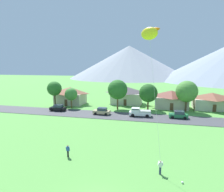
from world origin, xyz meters
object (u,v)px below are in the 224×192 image
tree_near_left (187,91)px  watcher_person (68,151)px  house_right_center (171,99)px  tree_near_right (54,89)px  kite_flyer_with_kite (150,38)px  parked_car_tan_mid_east (102,111)px  soccer_ball (182,182)px  house_leftmost (127,95)px  tree_left_of_center (118,90)px  parked_car_black_mid_west (58,108)px  tree_right_of_center (148,93)px  house_left_center (212,101)px  parked_car_green_west_end (178,115)px  tree_far_right (71,94)px  house_rightmost (70,95)px

tree_near_left → watcher_person: tree_near_left is taller
house_right_center → tree_near_right: (-33.30, -7.04, 2.89)m
house_right_center → kite_flyer_with_kite: 36.15m
parked_car_tan_mid_east → soccer_ball: bearing=-57.3°
kite_flyer_with_kite → tree_near_left: bearing=73.6°
house_leftmost → soccer_ball: 42.21m
house_right_center → tree_left_of_center: 16.01m
tree_near_right → parked_car_black_mid_west: tree_near_right is taller
house_leftmost → tree_right_of_center: tree_right_of_center is taller
house_left_center → tree_near_left: size_ratio=1.25×
tree_left_of_center → tree_right_of_center: size_ratio=1.15×
house_left_center → soccer_ball: 40.00m
house_leftmost → parked_car_black_mid_west: bearing=-139.4°
house_left_center → parked_car_green_west_end: 15.68m
tree_left_of_center → tree_right_of_center: 8.47m
tree_far_right → parked_car_tan_mid_east: bearing=-26.3°
house_leftmost → soccer_ball: size_ratio=42.38×
parked_car_tan_mid_east → parked_car_black_mid_west: bearing=176.0°
tree_near_right → kite_flyer_with_kite: 39.84m
house_left_center → tree_left_of_center: size_ratio=1.24×
tree_near_left → tree_near_right: tree_near_left is taller
tree_far_right → parked_car_black_mid_west: bearing=-112.5°
parked_car_tan_mid_east → house_leftmost: bearing=75.4°
tree_left_of_center → parked_car_tan_mid_east: (-2.64, -6.70, -4.74)m
house_right_center → parked_car_black_mid_west: 32.09m
house_rightmost → tree_near_left: bearing=-3.6°
house_right_center → tree_near_left: (3.57, -3.84, 2.81)m
tree_near_right → house_right_center: bearing=11.9°
house_right_center → parked_car_green_west_end: house_right_center is taller
house_rightmost → soccer_ball: bearing=-50.3°
tree_far_right → house_left_center: bearing=10.9°
watcher_person → soccer_ball: 14.57m
house_left_center → kite_flyer_with_kite: (-16.08, -34.04, 12.93)m
tree_right_of_center → watcher_person: size_ratio=4.34×
house_right_center → kite_flyer_with_kite: (-5.13, -33.44, 12.74)m
parked_car_tan_mid_east → kite_flyer_with_kite: kite_flyer_with_kite is taller
house_rightmost → soccer_ball: size_ratio=38.94×
kite_flyer_with_kite → tree_far_right: bearing=130.9°
soccer_ball → house_left_center: bearing=72.4°
kite_flyer_with_kite → watcher_person: bearing=-172.3°
parked_car_green_west_end → soccer_ball: (-2.14, -26.05, -0.75)m
tree_left_of_center → tree_near_left: bearing=5.2°
house_left_center → watcher_person: (-26.41, -35.43, -1.57)m
tree_left_of_center → kite_flyer_with_kite: kite_flyer_with_kite is taller
house_leftmost → house_right_center: 13.77m
kite_flyer_with_kite → soccer_ball: 16.27m
parked_car_black_mid_west → soccer_ball: bearing=-42.2°
parked_car_black_mid_west → parked_car_tan_mid_east: same height
parked_car_green_west_end → watcher_person: parked_car_green_west_end is taller
tree_near_left → kite_flyer_with_kite: bearing=-106.4°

